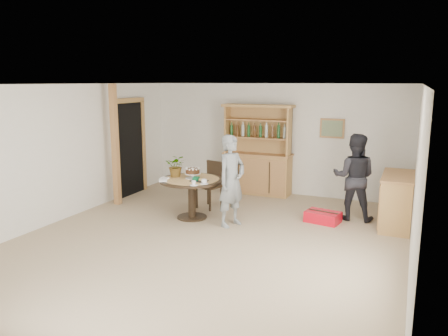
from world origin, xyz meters
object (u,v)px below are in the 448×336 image
hutch (258,164)px  dining_table (192,187)px  teen_boy (231,181)px  dining_chair (211,181)px  adult_person (354,177)px  red_suitcase (323,217)px  sideboard (397,201)px

hutch → dining_table: 2.32m
hutch → teen_boy: (0.33, -2.36, 0.13)m
dining_chair → adult_person: adult_person is taller
dining_table → red_suitcase: bearing=17.5°
red_suitcase → adult_person: bearing=52.1°
hutch → dining_table: size_ratio=1.70×
dining_chair → adult_person: 2.80m
dining_chair → teen_boy: size_ratio=0.58×
adult_person → red_suitcase: (-0.46, -0.41, -0.71)m
dining_chair → hutch: bearing=86.3°
dining_chair → teen_boy: 1.27m
hutch → adult_person: 2.53m
teen_boy → sideboard: bearing=-46.6°
sideboard → red_suitcase: 1.32m
dining_table → red_suitcase: size_ratio=1.81×
dining_table → adult_person: (2.79, 1.14, 0.20)m
hutch → teen_boy: hutch is taller
sideboard → red_suitcase: (-1.23, -0.29, -0.37)m
dining_chair → red_suitcase: size_ratio=1.43×
dining_chair → adult_person: size_ratio=0.58×
dining_table → dining_chair: size_ratio=1.27×
dining_chair → adult_person: bearing=22.0°
hutch → teen_boy: bearing=-82.0°
hutch → dining_table: (-0.52, -2.26, -0.08)m
teen_boy → red_suitcase: 1.84m
adult_person → hutch: bearing=-28.8°
sideboard → adult_person: bearing=170.8°
dining_table → red_suitcase: 2.49m
dining_table → adult_person: bearing=22.3°
hutch → adult_person: hutch is taller
dining_table → red_suitcase: (2.33, 0.73, -0.50)m
sideboard → dining_chair: dining_chair is taller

